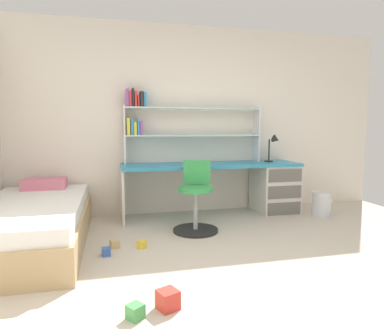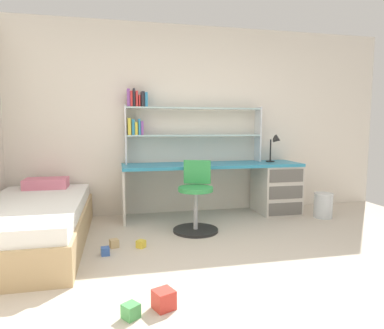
{
  "view_description": "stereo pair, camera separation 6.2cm",
  "coord_description": "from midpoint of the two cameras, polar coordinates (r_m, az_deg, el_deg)",
  "views": [
    {
      "loc": [
        -1.07,
        -2.19,
        1.2
      ],
      "look_at": [
        -0.2,
        1.46,
        0.79
      ],
      "focal_mm": 31.58,
      "sensor_mm": 36.0,
      "label": 1
    },
    {
      "loc": [
        -1.01,
        -2.2,
        1.2
      ],
      "look_at": [
        -0.2,
        1.46,
        0.79
      ],
      "focal_mm": 31.58,
      "sensor_mm": 36.0,
      "label": 2
    }
  ],
  "objects": [
    {
      "name": "toy_block_green_1",
      "position": [
        2.35,
        -10.39,
        -23.24
      ],
      "size": [
        0.13,
        0.13,
        0.09
      ],
      "primitive_type": "cube",
      "rotation": [
        0.0,
        0.0,
        0.63
      ],
      "color": "#479E51",
      "rests_on": "ground_plane"
    },
    {
      "name": "bookshelf_hutch",
      "position": [
        4.59,
        -3.53,
        7.4
      ],
      "size": [
        1.88,
        0.22,
        0.98
      ],
      "color": "silver",
      "rests_on": "desk"
    },
    {
      "name": "toy_block_red_2",
      "position": [
        2.41,
        -4.9,
        -21.79
      ],
      "size": [
        0.17,
        0.17,
        0.13
      ],
      "primitive_type": "cube",
      "rotation": [
        0.0,
        0.0,
        0.39
      ],
      "color": "red",
      "rests_on": "ground_plane"
    },
    {
      "name": "toy_block_yellow_3",
      "position": [
        3.5,
        -9.02,
        -13.15
      ],
      "size": [
        0.11,
        0.11,
        0.08
      ],
      "primitive_type": "cube",
      "rotation": [
        0.0,
        0.0,
        0.85
      ],
      "color": "gold",
      "rests_on": "ground_plane"
    },
    {
      "name": "swivel_chair",
      "position": [
        3.93,
        0.18,
        -6.57
      ],
      "size": [
        0.52,
        0.52,
        0.81
      ],
      "color": "black",
      "rests_on": "ground_plane"
    },
    {
      "name": "room_shell",
      "position": [
        3.44,
        -16.72,
        7.62
      ],
      "size": [
        5.84,
        5.92,
        2.59
      ],
      "color": "silver",
      "rests_on": "ground_plane"
    },
    {
      "name": "ground_plane",
      "position": [
        2.71,
        11.47,
        -20.3
      ],
      "size": [
        5.84,
        5.92,
        0.02
      ],
      "primitive_type": "cube",
      "color": "beige"
    },
    {
      "name": "waste_bin",
      "position": [
        4.87,
        20.68,
        -6.38
      ],
      "size": [
        0.24,
        0.24,
        0.33
      ],
      "primitive_type": "cylinder",
      "color": "silver",
      "rests_on": "ground_plane"
    },
    {
      "name": "desk",
      "position": [
        4.8,
        10.48,
        -3.25
      ],
      "size": [
        2.4,
        0.61,
        0.72
      ],
      "color": "teal",
      "rests_on": "ground_plane"
    },
    {
      "name": "bed_platform",
      "position": [
        3.83,
        -25.91,
        -9.04
      ],
      "size": [
        1.03,
        2.09,
        0.57
      ],
      "color": "tan",
      "rests_on": "ground_plane"
    },
    {
      "name": "toy_block_natural_0",
      "position": [
        3.56,
        -13.44,
        -12.9
      ],
      "size": [
        0.1,
        0.1,
        0.08
      ],
      "primitive_type": "cube",
      "rotation": [
        0.0,
        0.0,
        1.87
      ],
      "color": "tan",
      "rests_on": "ground_plane"
    },
    {
      "name": "toy_block_blue_4",
      "position": [
        3.37,
        -14.83,
        -14.06
      ],
      "size": [
        0.08,
        0.08,
        0.08
      ],
      "primitive_type": "cube",
      "rotation": [
        0.0,
        0.0,
        0.11
      ],
      "color": "#3860B7",
      "rests_on": "ground_plane"
    },
    {
      "name": "desk_lamp",
      "position": [
        4.86,
        13.38,
        3.42
      ],
      "size": [
        0.2,
        0.17,
        0.38
      ],
      "color": "black",
      "rests_on": "desk"
    }
  ]
}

